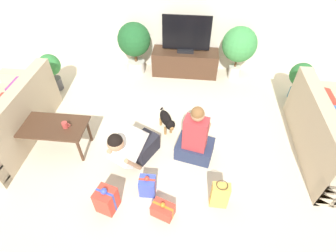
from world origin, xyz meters
TOP-DOWN VIEW (x-y plane):
  - ground_plane at (0.00, 0.00)m, footprint 16.00×16.00m
  - wall_back at (0.00, 2.63)m, footprint 8.40×0.06m
  - sofa_left at (-2.40, 0.22)m, footprint 0.90×1.90m
  - sofa_right at (2.40, 0.42)m, footprint 0.90×1.90m
  - coffee_table at (-1.62, 0.06)m, footprint 1.05×0.52m
  - tv_console at (0.18, 2.33)m, footprint 1.31×0.45m
  - tv at (0.18, 2.33)m, footprint 0.92×0.20m
  - potted_plant_corner_right at (2.25, 1.72)m, footprint 0.41×0.41m
  - potted_plant_corner_left at (-2.25, 1.52)m, footprint 0.40×0.40m
  - potted_plant_back_left at (-0.82, 2.28)m, footprint 0.64×0.64m
  - potted_plant_back_right at (1.18, 2.28)m, footprint 0.65×0.65m
  - person_kneeling at (-0.39, -0.10)m, footprint 0.64×0.84m
  - person_sitting at (0.46, 0.13)m, footprint 0.59×0.55m
  - dog at (0.00, 0.59)m, footprint 0.32×0.51m
  - gift_box_a at (-0.58, -0.83)m, footprint 0.29×0.29m
  - gift_box_b at (-0.12, -0.57)m, footprint 0.21×0.18m
  - gift_box_c at (0.12, -0.85)m, footprint 0.31×0.25m
  - gift_bag_a at (0.80, -0.64)m, footprint 0.22×0.14m
  - mug at (-1.36, 0.05)m, footprint 0.12×0.08m

SIDE VIEW (x-z plane):
  - ground_plane at x=0.00m, z-range 0.00..0.00m
  - gift_box_c at x=0.12m, z-range -0.03..0.22m
  - gift_box_b at x=-0.12m, z-range -0.03..0.32m
  - gift_box_a at x=-0.58m, z-range -0.03..0.38m
  - gift_bag_a at x=0.80m, z-range -0.01..0.42m
  - dog at x=0.00m, z-range 0.06..0.41m
  - tv_console at x=0.18m, z-range 0.00..0.50m
  - sofa_left at x=-2.40m, z-range -0.12..0.75m
  - sofa_right at x=2.40m, z-range -0.12..0.75m
  - person_sitting at x=0.46m, z-range -0.14..0.82m
  - person_kneeling at x=-0.39m, z-range -0.04..0.77m
  - coffee_table at x=-1.62m, z-range 0.18..0.65m
  - potted_plant_corner_left at x=-2.25m, z-range 0.09..0.81m
  - potted_plant_corner_right at x=2.25m, z-range 0.10..0.81m
  - mug at x=-1.36m, z-range 0.47..0.56m
  - potted_plant_back_left at x=-0.82m, z-range 0.14..1.17m
  - potted_plant_back_right at x=1.18m, z-range 0.17..1.22m
  - tv at x=0.18m, z-range 0.46..1.17m
  - wall_back at x=0.00m, z-range 0.00..2.60m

